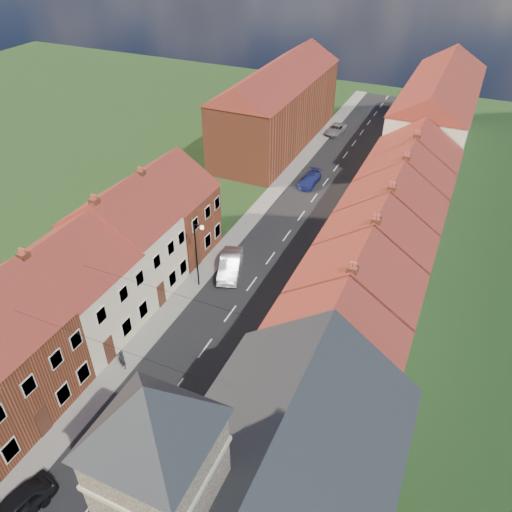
# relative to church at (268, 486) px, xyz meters

# --- Properties ---
(road) EXTENTS (7.00, 90.00, 0.02)m
(road) POSITION_rel_church_xyz_m (-9.36, 26.68, -5.87)
(road) COLOR black
(road) RESTS_ON ground
(pavement_left) EXTENTS (1.80, 90.00, 0.12)m
(pavement_left) POSITION_rel_church_xyz_m (-13.76, 26.68, -5.82)
(pavement_left) COLOR #A29D93
(pavement_left) RESTS_ON ground
(pavement_right) EXTENTS (1.80, 90.00, 0.12)m
(pavement_right) POSITION_rel_church_xyz_m (-4.96, 26.68, -5.82)
(pavement_right) COLOR #A29D93
(pavement_right) RESTS_ON ground
(church) EXTENTS (11.25, 14.25, 15.20)m
(church) POSITION_rel_church_xyz_m (0.00, 0.00, 0.00)
(church) COLOR #3C322A
(church) RESTS_ON ground
(cottage_r_tudor) EXTENTS (8.30, 5.20, 9.00)m
(cottage_r_tudor) POSITION_rel_church_xyz_m (-0.09, 9.37, -1.41)
(cottage_r_tudor) COLOR beige
(cottage_r_tudor) RESTS_ON ground
(cottage_r_white_near) EXTENTS (8.30, 6.00, 9.00)m
(cottage_r_white_near) POSITION_rel_church_xyz_m (-0.06, 14.77, -1.40)
(cottage_r_white_near) COLOR beige
(cottage_r_white_near) RESTS_ON ground
(cottage_r_cream_mid) EXTENTS (8.30, 5.20, 9.00)m
(cottage_r_cream_mid) POSITION_rel_church_xyz_m (-0.06, 20.17, -1.40)
(cottage_r_cream_mid) COLOR silver
(cottage_r_cream_mid) RESTS_ON ground
(cottage_r_pink) EXTENTS (8.30, 6.00, 9.00)m
(cottage_r_pink) POSITION_rel_church_xyz_m (-0.06, 25.57, -1.40)
(cottage_r_pink) COLOR beige
(cottage_r_pink) RESTS_ON ground
(cottage_r_white_far) EXTENTS (8.30, 5.20, 9.00)m
(cottage_r_white_far) POSITION_rel_church_xyz_m (-0.06, 30.97, -1.40)
(cottage_r_white_far) COLOR silver
(cottage_r_white_far) RESTS_ON ground
(cottage_r_cream_far) EXTENTS (8.30, 6.00, 9.00)m
(cottage_r_cream_far) POSITION_rel_church_xyz_m (-0.06, 36.37, -1.40)
(cottage_r_cream_far) COLOR beige
(cottage_r_cream_far) RESTS_ON ground
(cottage_l_white) EXTENTS (8.30, 6.90, 8.80)m
(cottage_l_white) POSITION_rel_church_xyz_m (-18.66, 8.62, -1.51)
(cottage_l_white) COLOR beige
(cottage_l_white) RESTS_ON ground
(cottage_l_brick_mid) EXTENTS (8.30, 5.70, 9.10)m
(cottage_l_brick_mid) POSITION_rel_church_xyz_m (-18.66, 14.72, -1.35)
(cottage_l_brick_mid) COLOR beige
(cottage_l_brick_mid) RESTS_ON ground
(cottage_l_pink) EXTENTS (8.30, 6.30, 8.80)m
(cottage_l_pink) POSITION_rel_church_xyz_m (-18.66, 20.52, -1.51)
(cottage_l_pink) COLOR brown
(cottage_l_pink) RESTS_ON ground
(block_right_far) EXTENTS (8.30, 24.20, 10.50)m
(block_right_far) POSITION_rel_church_xyz_m (-0.06, 51.68, -0.58)
(block_right_far) COLOR beige
(block_right_far) RESTS_ON ground
(block_left_far) EXTENTS (8.30, 24.20, 10.50)m
(block_left_far) POSITION_rel_church_xyz_m (-18.66, 46.68, -0.58)
(block_left_far) COLOR brown
(block_left_far) RESTS_ON ground
(lamppost) EXTENTS (0.88, 0.15, 6.00)m
(lamppost) POSITION_rel_church_xyz_m (-13.17, 16.68, -2.34)
(lamppost) COLOR black
(lamppost) RESTS_ON pavement_left
(car_near) EXTENTS (2.53, 4.39, 1.40)m
(car_near) POSITION_rel_church_xyz_m (-12.47, -3.64, -5.18)
(car_near) COLOR black
(car_near) RESTS_ON ground
(car_mid) EXTENTS (3.11, 5.05, 1.57)m
(car_mid) POSITION_rel_church_xyz_m (-11.71, 19.39, -5.09)
(car_mid) COLOR silver
(car_mid) RESTS_ON ground
(car_far) EXTENTS (1.76, 4.15, 1.20)m
(car_far) POSITION_rel_church_xyz_m (-10.86, 37.42, -5.28)
(car_far) COLOR navy
(car_far) RESTS_ON ground
(car_distant) EXTENTS (2.36, 4.40, 1.18)m
(car_distant) POSITION_rel_church_xyz_m (-12.56, 52.88, -5.29)
(car_distant) COLOR #9A9CA1
(car_distant) RESTS_ON ground
(pedestrian_left) EXTENTS (0.61, 0.45, 1.53)m
(pedestrian_left) POSITION_rel_church_xyz_m (-13.49, 6.73, -4.99)
(pedestrian_left) COLOR black
(pedestrian_left) RESTS_ON pavement_left
(pedestrian_right) EXTENTS (0.86, 0.74, 1.52)m
(pedestrian_right) POSITION_rel_church_xyz_m (-4.26, 15.23, -5.00)
(pedestrian_right) COLOR black
(pedestrian_right) RESTS_ON pavement_right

